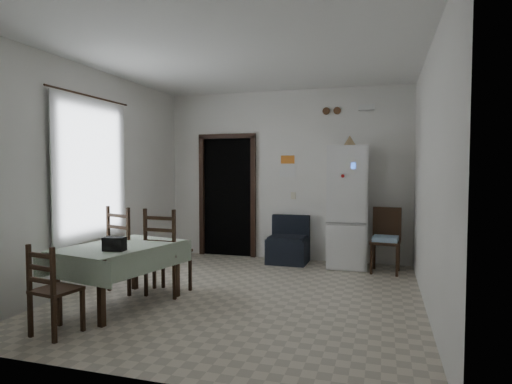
{
  "coord_description": "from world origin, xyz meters",
  "views": [
    {
      "loc": [
        1.63,
        -4.95,
        1.55
      ],
      "look_at": [
        0.0,
        0.5,
        1.25
      ],
      "focal_mm": 30.0,
      "sensor_mm": 36.0,
      "label": 1
    }
  ],
  "objects_px": {
    "dining_table": "(120,275)",
    "fridge": "(348,207)",
    "dining_chair_far_right": "(168,251)",
    "dining_chair_near_head": "(56,289)",
    "navy_seat": "(288,240)",
    "dining_chair_far_left": "(131,248)",
    "corner_chair": "(385,241)"
  },
  "relations": [
    {
      "from": "dining_table",
      "to": "fridge",
      "type": "bearing_deg",
      "value": 61.7
    },
    {
      "from": "fridge",
      "to": "dining_chair_far_right",
      "type": "height_order",
      "value": "fridge"
    },
    {
      "from": "dining_chair_near_head",
      "to": "navy_seat",
      "type": "bearing_deg",
      "value": -102.06
    },
    {
      "from": "dining_chair_far_left",
      "to": "dining_chair_far_right",
      "type": "xyz_separation_m",
      "value": [
        0.53,
        -0.02,
        -0.01
      ]
    },
    {
      "from": "fridge",
      "to": "dining_table",
      "type": "distance_m",
      "value": 3.63
    },
    {
      "from": "navy_seat",
      "to": "dining_chair_far_right",
      "type": "bearing_deg",
      "value": -115.32
    },
    {
      "from": "fridge",
      "to": "dining_chair_far_left",
      "type": "xyz_separation_m",
      "value": [
        -2.56,
        -2.12,
        -0.42
      ]
    },
    {
      "from": "dining_table",
      "to": "dining_chair_near_head",
      "type": "bearing_deg",
      "value": -81.77
    },
    {
      "from": "dining_chair_near_head",
      "to": "dining_table",
      "type": "bearing_deg",
      "value": -84.69
    },
    {
      "from": "dining_chair_far_left",
      "to": "dining_chair_near_head",
      "type": "xyz_separation_m",
      "value": [
        0.17,
        -1.51,
        -0.11
      ]
    },
    {
      "from": "fridge",
      "to": "dining_chair_near_head",
      "type": "distance_m",
      "value": 4.38
    },
    {
      "from": "fridge",
      "to": "dining_chair_far_left",
      "type": "height_order",
      "value": "fridge"
    },
    {
      "from": "corner_chair",
      "to": "dining_table",
      "type": "height_order",
      "value": "corner_chair"
    },
    {
      "from": "dining_chair_far_right",
      "to": "dining_chair_far_left",
      "type": "bearing_deg",
      "value": 0.89
    },
    {
      "from": "corner_chair",
      "to": "dining_chair_near_head",
      "type": "relative_size",
      "value": 1.12
    },
    {
      "from": "corner_chair",
      "to": "dining_chair_far_right",
      "type": "bearing_deg",
      "value": -138.4
    },
    {
      "from": "dining_table",
      "to": "dining_chair_near_head",
      "type": "height_order",
      "value": "dining_chair_near_head"
    },
    {
      "from": "navy_seat",
      "to": "dining_chair_far_left",
      "type": "distance_m",
      "value": 2.66
    },
    {
      "from": "fridge",
      "to": "navy_seat",
      "type": "relative_size",
      "value": 2.47
    },
    {
      "from": "fridge",
      "to": "corner_chair",
      "type": "height_order",
      "value": "fridge"
    },
    {
      "from": "dining_table",
      "to": "dining_chair_far_left",
      "type": "height_order",
      "value": "dining_chair_far_left"
    },
    {
      "from": "dining_table",
      "to": "dining_chair_near_head",
      "type": "xyz_separation_m",
      "value": [
        -0.06,
        -0.92,
        0.09
      ]
    },
    {
      "from": "fridge",
      "to": "dining_chair_near_head",
      "type": "height_order",
      "value": "fridge"
    },
    {
      "from": "navy_seat",
      "to": "corner_chair",
      "type": "xyz_separation_m",
      "value": [
        1.55,
        -0.25,
        0.1
      ]
    },
    {
      "from": "corner_chair",
      "to": "dining_table",
      "type": "xyz_separation_m",
      "value": [
        -2.91,
        -2.47,
        -0.14
      ]
    },
    {
      "from": "dining_table",
      "to": "dining_chair_far_left",
      "type": "distance_m",
      "value": 0.67
    },
    {
      "from": "fridge",
      "to": "navy_seat",
      "type": "bearing_deg",
      "value": 177.42
    },
    {
      "from": "navy_seat",
      "to": "dining_chair_near_head",
      "type": "height_order",
      "value": "dining_chair_near_head"
    },
    {
      "from": "fridge",
      "to": "dining_table",
      "type": "xyz_separation_m",
      "value": [
        -2.33,
        -2.72,
        -0.61
      ]
    },
    {
      "from": "fridge",
      "to": "dining_chair_far_left",
      "type": "relative_size",
      "value": 1.76
    },
    {
      "from": "navy_seat",
      "to": "dining_chair_near_head",
      "type": "distance_m",
      "value": 3.9
    },
    {
      "from": "dining_chair_far_right",
      "to": "navy_seat",
      "type": "bearing_deg",
      "value": -113.82
    }
  ]
}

